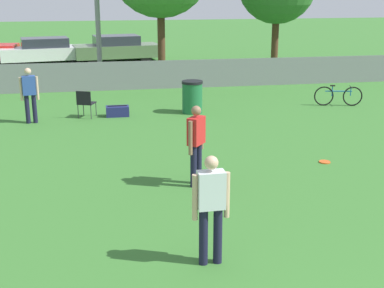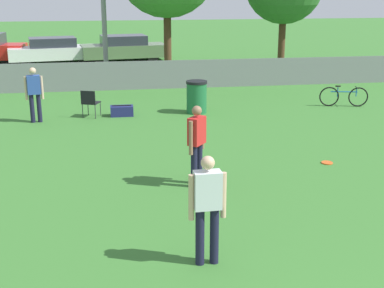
{
  "view_description": "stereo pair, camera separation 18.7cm",
  "coord_description": "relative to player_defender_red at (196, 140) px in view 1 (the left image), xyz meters",
  "views": [
    {
      "loc": [
        -3.48,
        -2.53,
        3.91
      ],
      "look_at": [
        -1.8,
        6.89,
        1.05
      ],
      "focal_mm": 50.0,
      "sensor_mm": 36.0,
      "label": 1
    },
    {
      "loc": [
        -3.3,
        -2.56,
        3.91
      ],
      "look_at": [
        -1.8,
        6.89,
        1.05
      ],
      "focal_mm": 50.0,
      "sensor_mm": 36.0,
      "label": 2
    }
  ],
  "objects": [
    {
      "name": "fence_backline",
      "position": [
        1.62,
        10.53,
        -0.39
      ],
      "size": [
        19.94,
        0.07,
        1.21
      ],
      "color": "gray",
      "rests_on": "ground_plane"
    },
    {
      "name": "player_receiver_white",
      "position": [
        -0.37,
        -3.16,
        0.0
      ],
      "size": [
        0.55,
        0.23,
        1.65
      ],
      "rotation": [
        0.0,
        0.0,
        0.03
      ],
      "color": "#191933",
      "rests_on": "ground_plane"
    },
    {
      "name": "bicycle_sideline",
      "position": [
        6.04,
        6.45,
        -0.6
      ],
      "size": [
        1.57,
        0.51,
        0.7
      ],
      "rotation": [
        0.0,
        0.0,
        -0.23
      ],
      "color": "black",
      "rests_on": "ground_plane"
    },
    {
      "name": "gear_bag_sideline",
      "position": [
        -1.31,
        6.25,
        -0.79
      ],
      "size": [
        0.7,
        0.38,
        0.34
      ],
      "color": "navy",
      "rests_on": "ground_plane"
    },
    {
      "name": "spectator_in_blue",
      "position": [
        -3.83,
        5.84,
        -0.02
      ],
      "size": [
        0.52,
        0.27,
        1.62
      ],
      "rotation": [
        0.0,
        0.0,
        3.29
      ],
      "color": "#191933",
      "rests_on": "ground_plane"
    },
    {
      "name": "trash_bin",
      "position": [
        1.05,
        6.3,
        -0.43
      ],
      "size": [
        0.66,
        0.66,
        1.02
      ],
      "color": "#1E6638",
      "rests_on": "ground_plane"
    },
    {
      "name": "player_defender_red",
      "position": [
        0.0,
        0.0,
        0.0
      ],
      "size": [
        0.41,
        0.44,
        1.65
      ],
      "rotation": [
        0.0,
        0.0,
        0.89
      ],
      "color": "#191933",
      "rests_on": "ground_plane"
    },
    {
      "name": "folding_chair_sideline",
      "position": [
        -2.26,
        6.21,
        -0.45
      ],
      "size": [
        0.6,
        0.6,
        0.85
      ],
      "rotation": [
        0.0,
        0.0,
        2.76
      ],
      "color": "#333338",
      "rests_on": "ground_plane"
    },
    {
      "name": "parked_car_white",
      "position": [
        -4.45,
        18.7,
        -0.31
      ],
      "size": [
        4.68,
        2.41,
        1.29
      ],
      "rotation": [
        0.0,
        0.0,
        0.16
      ],
      "color": "black",
      "rests_on": "ground_plane"
    },
    {
      "name": "frisbee_disc",
      "position": [
        3.17,
        0.9,
        -0.93
      ],
      "size": [
        0.26,
        0.26,
        0.03
      ],
      "color": "#E5591E",
      "rests_on": "ground_plane"
    },
    {
      "name": "parked_car_olive",
      "position": [
        -0.79,
        18.8,
        -0.28
      ],
      "size": [
        4.64,
        2.39,
        1.34
      ],
      "rotation": [
        0.0,
        0.0,
        0.14
      ],
      "color": "black",
      "rests_on": "ground_plane"
    }
  ]
}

